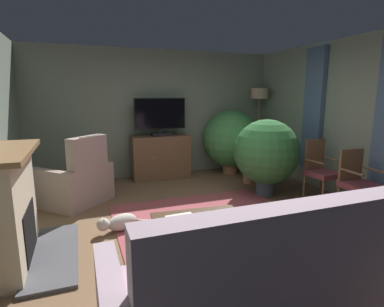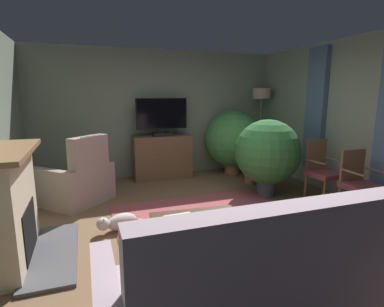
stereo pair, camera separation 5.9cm
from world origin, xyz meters
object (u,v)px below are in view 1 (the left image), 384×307
Objects in this scene: folded_newspaper at (181,218)px; floor_lamp at (259,102)px; television at (160,116)px; sofa_floral at (259,288)px; armchair_angled_to_table at (76,183)px; tv_remote at (219,212)px; potted_plant_on_hearth_side at (231,139)px; cat at (119,222)px; side_chair_mid_row at (320,169)px; tv_cabinet at (160,158)px; side_chair_nearest_door at (358,181)px; potted_plant_small_fern_corner at (249,171)px; fireplace at (8,211)px; potted_plant_leafy_by_curtain at (266,152)px; coffee_table at (198,221)px.

floor_lamp is (2.87, 3.06, 1.12)m from folded_newspaper.
television is 4.40m from sofa_floral.
armchair_angled_to_table is at bearing 110.40° from sofa_floral.
tv_remote is 3.43m from potted_plant_on_hearth_side.
television is 1.42× the size of cat.
side_chair_mid_row is 2.13m from potted_plant_on_hearth_side.
folded_newspaper is (-0.59, -3.12, 0.01)m from tv_cabinet.
armchair_angled_to_table is 0.69× the size of floor_lamp.
tv_cabinet is at bearing 125.88° from side_chair_nearest_door.
floor_lamp is (0.16, 2.87, 1.05)m from side_chair_nearest_door.
television is 0.47× the size of sofa_floral.
tv_cabinet is 1.83m from potted_plant_small_fern_corner.
fireplace reaches higher than potted_plant_small_fern_corner.
television reaches higher than folded_newspaper.
armchair_angled_to_table is at bearing -149.80° from television.
potted_plant_leafy_by_curtain is at bearing 55.43° from sofa_floral.
potted_plant_leafy_by_curtain is at bearing -49.16° from television.
side_chair_mid_row is 1.35× the size of cat.
floor_lamp reaches higher than television.
potted_plant_small_fern_corner is at bearing 42.96° from folded_newspaper.
floor_lamp is (2.68, 3.08, 1.18)m from coffee_table.
sofa_floral is 2.85× the size of potted_plant_small_fern_corner.
potted_plant_on_hearth_side reaches higher than folded_newspaper.
side_chair_mid_row is (2.27, 0.93, 0.08)m from tv_remote.
fireplace is 1.93m from coffee_table.
potted_plant_on_hearth_side is at bearing 101.96° from side_chair_nearest_door.
cat is (-0.74, 2.06, -0.23)m from sofa_floral.
potted_plant_small_fern_corner is 1.76m from floor_lamp.
coffee_table is at bearing -131.77° from potted_plant_small_fern_corner.
armchair_angled_to_table reaches higher than sofa_floral.
potted_plant_small_fern_corner reaches higher than tv_remote.
potted_plant_small_fern_corner is at bearing -82.99° from tv_remote.
potted_plant_leafy_by_curtain is at bearing -12.65° from armchair_angled_to_table.
side_chair_nearest_door is (2.53, 0.21, 0.13)m from coffee_table.
armchair_angled_to_table is (-1.23, 2.14, -0.04)m from coffee_table.
television is 2.08m from potted_plant_small_fern_corner.
sofa_floral reaches higher than folded_newspaper.
side_chair_mid_row is (4.37, 0.44, -0.04)m from fireplace.
side_chair_nearest_door is (4.38, -0.29, -0.06)m from fireplace.
side_chair_nearest_door is 0.73m from side_chair_mid_row.
floor_lamp is at bearing 86.83° from side_chair_nearest_door.
potted_plant_on_hearth_side is at bearing 38.16° from cat.
side_chair_nearest_door is at bearing -3.74° from fireplace.
tv_cabinet is 1.14× the size of television.
television is 0.56× the size of floor_lamp.
side_chair_mid_row is at bearing -112.72° from tv_remote.
television is at bearing 175.63° from potted_plant_on_hearth_side.
coffee_table is 0.54× the size of floor_lamp.
armchair_angled_to_table is at bearing 162.25° from side_chair_mid_row.
cat is (-0.73, 0.87, -0.26)m from coffee_table.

